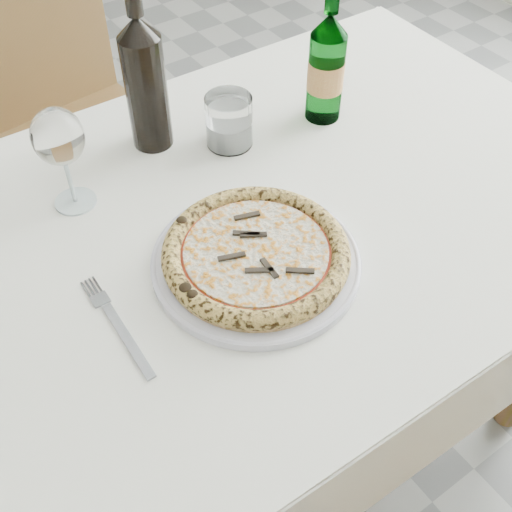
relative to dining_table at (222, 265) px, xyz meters
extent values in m
cube|color=gray|center=(-0.11, 0.13, -0.67)|extent=(5.00, 6.00, 0.02)
cube|color=brown|center=(0.00, 0.00, 0.07)|extent=(1.35, 0.79, 0.04)
cube|color=white|center=(0.00, 0.00, 0.09)|extent=(1.41, 0.85, 0.01)
cube|color=white|center=(0.00, 0.41, -0.02)|extent=(1.40, 0.01, 0.22)
cube|color=white|center=(0.00, -0.41, -0.02)|extent=(1.40, 0.01, 0.22)
cube|color=white|center=(0.70, 0.00, -0.02)|extent=(0.01, 0.83, 0.22)
cylinder|color=brown|center=(0.61, 0.32, -0.31)|extent=(0.06, 0.06, 0.71)
cube|color=brown|center=(0.04, 0.71, -0.21)|extent=(0.45, 0.45, 0.04)
cube|color=brown|center=(0.02, 0.89, 0.04)|extent=(0.41, 0.09, 0.46)
cylinder|color=brown|center=(0.19, 0.91, -0.45)|extent=(0.04, 0.04, 0.43)
cylinder|color=brown|center=(0.24, 0.56, -0.45)|extent=(0.04, 0.04, 0.43)
cylinder|color=brown|center=(-0.15, 0.86, -0.45)|extent=(0.04, 0.04, 0.43)
cylinder|color=brown|center=(-0.11, 0.52, -0.45)|extent=(0.04, 0.04, 0.43)
cylinder|color=silver|center=(0.00, -0.10, 0.10)|extent=(0.31, 0.31, 0.01)
torus|color=silver|center=(0.00, -0.10, 0.10)|extent=(0.31, 0.31, 0.01)
cylinder|color=#F0C582|center=(0.00, -0.10, 0.11)|extent=(0.27, 0.27, 0.01)
torus|color=tan|center=(0.00, -0.10, 0.12)|extent=(0.27, 0.27, 0.03)
cylinder|color=#B4391D|center=(0.00, -0.10, 0.12)|extent=(0.23, 0.23, 0.00)
cylinder|color=beige|center=(0.00, -0.10, 0.12)|extent=(0.21, 0.21, 0.00)
cube|color=black|center=(0.03, -0.10, 0.13)|extent=(0.04, 0.01, 0.00)
cube|color=black|center=(0.03, -0.07, 0.13)|extent=(0.03, 0.04, 0.00)
cube|color=black|center=(-0.01, -0.04, 0.13)|extent=(0.02, 0.04, 0.00)
cube|color=black|center=(-0.03, -0.09, 0.13)|extent=(0.04, 0.02, 0.00)
cube|color=black|center=(-0.04, -0.12, 0.13)|extent=(0.04, 0.02, 0.00)
cube|color=black|center=(-0.01, -0.16, 0.13)|extent=(0.02, 0.04, 0.00)
cube|color=black|center=(0.02, -0.13, 0.13)|extent=(0.03, 0.04, 0.00)
cube|color=slate|center=(-0.22, -0.11, 0.09)|extent=(0.02, 0.14, 0.00)
cube|color=slate|center=(-0.22, -0.03, 0.09)|extent=(0.02, 0.02, 0.00)
cylinder|color=slate|center=(-0.23, 0.00, 0.09)|extent=(0.00, 0.03, 0.00)
cylinder|color=slate|center=(-0.22, 0.00, 0.09)|extent=(0.00, 0.03, 0.00)
cylinder|color=slate|center=(-0.21, 0.00, 0.09)|extent=(0.00, 0.03, 0.00)
cylinder|color=slate|center=(-0.21, 0.00, 0.09)|extent=(0.00, 0.03, 0.00)
cylinder|color=silver|center=(-0.16, 0.18, 0.09)|extent=(0.07, 0.07, 0.00)
cylinder|color=silver|center=(-0.16, 0.18, 0.14)|extent=(0.01, 0.01, 0.09)
ellipsoid|color=white|center=(-0.16, 0.18, 0.22)|extent=(0.08, 0.08, 0.09)
cylinder|color=white|center=(0.13, 0.17, 0.14)|extent=(0.08, 0.08, 0.09)
cylinder|color=silver|center=(0.13, 0.17, 0.12)|extent=(0.07, 0.07, 0.05)
cylinder|color=#318841|center=(0.32, 0.14, 0.17)|extent=(0.06, 0.06, 0.16)
cone|color=#318841|center=(0.32, 0.14, 0.27)|extent=(0.06, 0.06, 0.04)
cylinder|color=#DECA74|center=(0.32, 0.14, 0.18)|extent=(0.07, 0.07, 0.06)
cylinder|color=black|center=(0.02, 0.25, 0.19)|extent=(0.07, 0.07, 0.20)
cone|color=black|center=(0.02, 0.25, 0.31)|extent=(0.07, 0.07, 0.04)
camera|label=1|loc=(-0.36, -0.62, 0.80)|focal=45.00mm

